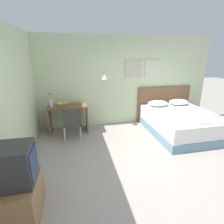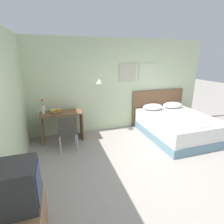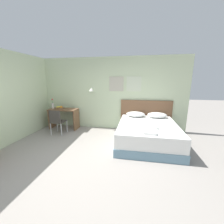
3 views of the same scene
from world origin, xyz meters
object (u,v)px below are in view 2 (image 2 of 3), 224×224
at_px(folded_towel_mid_bed, 199,125).
at_px(desk_chair, 68,130).
at_px(headboard, 157,107).
at_px(desk, 62,121).
at_px(folded_towel_near_foot, 189,118).
at_px(fruit_bowl, 56,111).
at_px(television, 15,187).
at_px(bed, 177,126).
at_px(flower_vase, 43,109).
at_px(pillow_left, 153,107).
at_px(pillow_right, 173,105).

xyz_separation_m(folded_towel_mid_bed, desk_chair, (-2.95, 0.87, -0.11)).
bearing_deg(headboard, desk, -173.99).
bearing_deg(desk_chair, folded_towel_near_foot, -7.80).
relative_size(fruit_bowl, television, 0.59).
height_order(bed, fruit_bowl, fruit_bowl).
xyz_separation_m(folded_towel_near_foot, flower_vase, (-3.57, 1.05, 0.28)).
height_order(pillow_left, fruit_bowl, fruit_bowl).
bearing_deg(folded_towel_mid_bed, flower_vase, 156.69).
distance_m(headboard, television, 4.76).
bearing_deg(flower_vase, bed, -11.94).
bearing_deg(pillow_left, desk_chair, -165.93).
bearing_deg(desk, bed, -13.56).
relative_size(desk, fruit_bowl, 3.50).
bearing_deg(pillow_left, flower_vase, -179.57).
bearing_deg(pillow_right, desk, -179.62).
bearing_deg(headboard, bed, -90.00).
distance_m(headboard, desk, 3.08).
xyz_separation_m(bed, headboard, (-0.00, 1.06, 0.27)).
height_order(pillow_right, folded_towel_near_foot, pillow_right).
xyz_separation_m(folded_towel_near_foot, folded_towel_mid_bed, (-0.09, -0.45, 0.00)).
bearing_deg(folded_towel_near_foot, desk, 161.55).
bearing_deg(desk_chair, pillow_right, 11.12).
bearing_deg(headboard, pillow_left, -140.11).
height_order(bed, desk, desk).
relative_size(pillow_right, folded_towel_near_foot, 1.91).
bearing_deg(flower_vase, pillow_right, 0.35).
relative_size(folded_towel_near_foot, desk, 0.32).
bearing_deg(desk_chair, pillow_left, 14.07).
bearing_deg(folded_towel_mid_bed, pillow_right, 76.15).
xyz_separation_m(bed, folded_towel_near_foot, (0.08, -0.31, 0.33)).
distance_m(folded_towel_near_foot, folded_towel_mid_bed, 0.46).
height_order(folded_towel_near_foot, desk, desk).
bearing_deg(pillow_left, folded_towel_near_foot, -67.80).
bearing_deg(pillow_right, folded_towel_mid_bed, -103.85).
relative_size(fruit_bowl, flower_vase, 0.79).
bearing_deg(fruit_bowl, television, -99.55).
xyz_separation_m(bed, pillow_right, (0.36, 0.76, 0.38)).
xyz_separation_m(headboard, pillow_right, (0.36, -0.30, 0.11)).
distance_m(pillow_left, desk, 2.71).
distance_m(desk, flower_vase, 0.57).
xyz_separation_m(folded_towel_mid_bed, flower_vase, (-3.48, 1.50, 0.28)).
distance_m(headboard, flower_vase, 3.52).
distance_m(bed, folded_towel_near_foot, 0.46).
xyz_separation_m(fruit_bowl, television, (-0.46, -2.71, 0.01)).
xyz_separation_m(pillow_left, fruit_bowl, (-2.83, -0.04, 0.13)).
bearing_deg(folded_towel_near_foot, flower_vase, 163.64).
bearing_deg(headboard, folded_towel_mid_bed, -90.50).
relative_size(bed, television, 4.04).
relative_size(pillow_right, folded_towel_mid_bed, 2.05).
relative_size(folded_towel_near_foot, desk_chair, 0.39).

